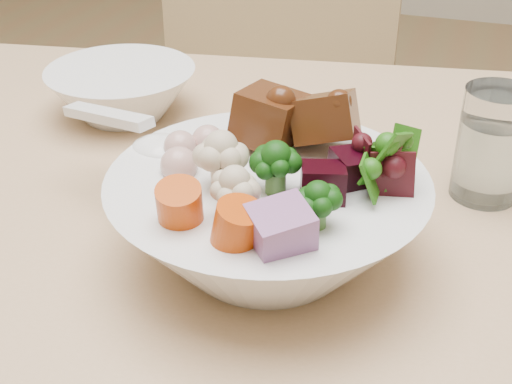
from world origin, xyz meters
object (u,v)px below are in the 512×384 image
(side_bowl, at_px, (122,92))
(water_glass, at_px, (490,149))
(food_bowl, at_px, (270,212))
(dining_table, at_px, (463,351))
(chair_far, at_px, (260,147))

(side_bowl, bearing_deg, water_glass, -7.50)
(food_bowl, bearing_deg, dining_table, 8.51)
(dining_table, relative_size, water_glass, 16.71)
(chair_far, relative_size, food_bowl, 3.70)
(chair_far, height_order, side_bowl, chair_far)
(side_bowl, bearing_deg, food_bowl, -40.91)
(food_bowl, relative_size, side_bowl, 1.50)
(water_glass, bearing_deg, chair_far, 128.57)
(dining_table, xyz_separation_m, food_bowl, (-0.16, -0.02, 0.12))
(food_bowl, xyz_separation_m, side_bowl, (-0.24, 0.21, -0.01))
(water_glass, relative_size, side_bowl, 0.63)
(dining_table, xyz_separation_m, water_glass, (-0.00, 0.13, 0.12))
(food_bowl, height_order, water_glass, food_bowl)
(water_glass, distance_m, side_bowl, 0.40)
(chair_far, distance_m, food_bowl, 0.71)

